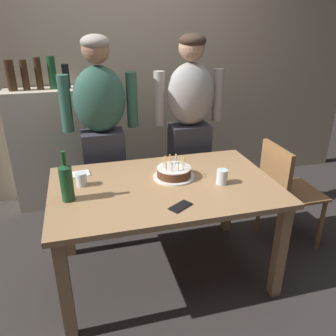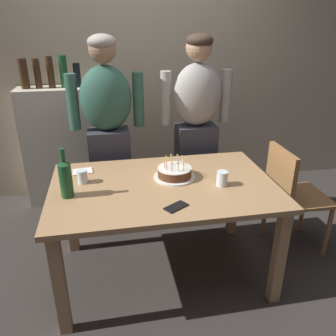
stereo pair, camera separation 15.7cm
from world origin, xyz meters
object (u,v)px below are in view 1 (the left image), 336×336
Objects in this scene: dining_chair at (284,187)px; cell_phone at (181,206)px; napkin_stack at (80,174)px; wine_bottle at (66,181)px; person_woman_cardigan at (190,130)px; person_man_bearded at (103,137)px; birthday_cake at (174,173)px; water_glass_near at (222,177)px; water_glass_far at (81,179)px.

cell_phone is at bearing 114.02° from dining_chair.
wine_bottle is at bearing -101.51° from napkin_stack.
person_woman_cardigan reaches higher than cell_phone.
cell_phone is 0.09× the size of person_man_bearded.
water_glass_near is (0.28, -0.18, 0.01)m from birthday_cake.
water_glass_near is 0.69× the size of cell_phone.
birthday_cake reaches higher than napkin_stack.
wine_bottle is 0.70m from cell_phone.
person_woman_cardigan reaches higher than napkin_stack.
birthday_cake is at bearing 92.88° from dining_chair.
person_man_bearded is (-0.43, 0.63, 0.10)m from birthday_cake.
water_glass_far is 0.28× the size of wine_bottle.
birthday_cake is 0.73m from wine_bottle.
cell_phone is 1.10m from person_man_bearded.
person_man_bearded is (-0.36, 1.03, 0.13)m from cell_phone.
person_woman_cardigan is at bearing 31.89° from water_glass_far.
water_glass_far reaches higher than napkin_stack.
birthday_cake reaches higher than water_glass_far.
birthday_cake reaches higher than water_glass_near.
cell_phone is 1.11m from person_woman_cardigan.
person_man_bearded is (0.20, 0.59, 0.09)m from water_glass_far.
person_woman_cardigan reaches higher than birthday_cake.
napkin_stack is 0.16× the size of dining_chair.
wine_bottle is 2.30× the size of napkin_stack.
cell_phone is at bearing -47.86° from napkin_stack.
person_man_bearded is (0.28, 0.77, 0.01)m from wine_bottle.
water_glass_far is at bearing -86.74° from napkin_stack.
water_glass_near is 1.08m from person_man_bearded.
person_man_bearded is at bearing 0.00° from person_woman_cardigan.
wine_bottle is at bearing 96.61° from dining_chair.
person_man_bearded reaches higher than cell_phone.
wine_bottle is 0.19× the size of person_man_bearded.
person_man_bearded is at bearing 76.68° from cell_phone.
cell_phone is at bearing 109.12° from person_man_bearded.
water_glass_near is at bearing -0.04° from cell_phone.
birthday_cake is 0.67m from napkin_stack.
water_glass_near is at bearing -31.64° from birthday_cake.
dining_chair reaches higher than cell_phone.
birthday_cake reaches higher than cell_phone.
napkin_stack is at bearing 83.75° from dining_chair.
person_man_bearded and person_woman_cardigan have the same top height.
birthday_cake is 0.77m from person_man_bearded.
wine_bottle is 1.69m from dining_chair.
birthday_cake is 0.91× the size of wine_bottle.
water_glass_far is (-0.63, 0.04, 0.01)m from birthday_cake.
water_glass_near reaches higher than napkin_stack.
person_woman_cardigan is at bearing 63.02° from birthday_cake.
birthday_cake is at bearing -19.00° from napkin_stack.
napkin_stack is at bearing 78.49° from wine_bottle.
wine_bottle is 0.82m from person_man_bearded.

